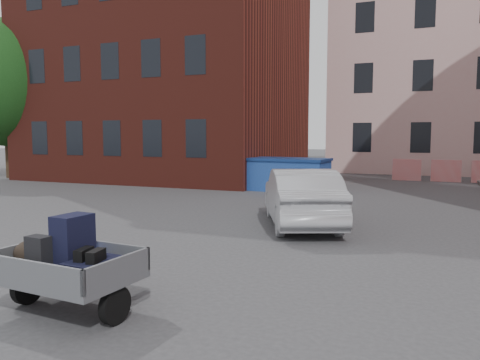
% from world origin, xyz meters
% --- Properties ---
extents(ground, '(120.00, 120.00, 0.00)m').
position_xyz_m(ground, '(0.00, 0.00, 0.00)').
color(ground, '#38383A').
rests_on(ground, ground).
extents(building_brick, '(12.00, 10.00, 14.00)m').
position_xyz_m(building_brick, '(-9.00, 13.00, 7.00)').
color(building_brick, '#591E16').
rests_on(building_brick, ground).
extents(far_building, '(6.00, 6.00, 8.00)m').
position_xyz_m(far_building, '(-20.00, 22.00, 4.00)').
color(far_building, maroon).
rests_on(far_building, ground).
extents(tree, '(5.28, 5.28, 8.30)m').
position_xyz_m(tree, '(-16.00, 9.00, 5.17)').
color(tree, '#3D2B1C').
rests_on(tree, ground).
extents(barriers, '(4.70, 0.18, 1.00)m').
position_xyz_m(barriers, '(4.20, 15.00, 0.50)').
color(barriers, red).
rests_on(barriers, ground).
extents(trailer, '(1.68, 1.86, 1.20)m').
position_xyz_m(trailer, '(-0.46, -4.04, 0.61)').
color(trailer, black).
rests_on(trailer, ground).
extents(dumpster, '(3.13, 1.82, 1.26)m').
position_xyz_m(dumpster, '(-1.48, 8.92, 0.63)').
color(dumpster, '#21479F').
rests_on(dumpster, ground).
extents(silver_car, '(2.95, 4.34, 1.35)m').
position_xyz_m(silver_car, '(0.71, 2.42, 0.68)').
color(silver_car, '#A2A4A9').
rests_on(silver_car, ground).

